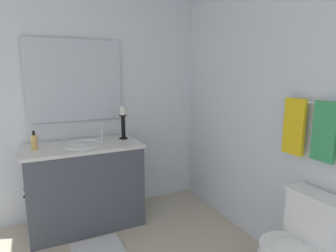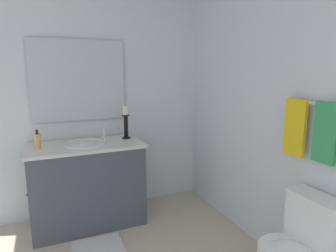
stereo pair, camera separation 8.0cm
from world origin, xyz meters
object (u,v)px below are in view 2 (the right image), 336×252
object	(u,v)px
mirror	(79,81)
sink_basin	(86,148)
vanity_cabinet	(88,184)
towel_bar	(330,105)
candle_holder_tall	(126,121)
soap_bottle	(38,141)
towel_center	(325,133)
towel_near_vanity	(295,127)

from	to	relation	value
mirror	sink_basin	bearing A→B (deg)	0.20
vanity_cabinet	mirror	world-z (taller)	mirror
towel_bar	mirror	bearing A→B (deg)	-144.43
mirror	candle_holder_tall	size ratio (longest dim) A/B	2.72
soap_bottle	towel_center	xyz separation A→B (m)	(1.61, 1.76, 0.24)
vanity_cabinet	towel_near_vanity	distance (m)	2.04
sink_basin	soap_bottle	xyz separation A→B (m)	(-0.00, -0.43, 0.11)
sink_basin	mirror	world-z (taller)	mirror
soap_bottle	towel_bar	world-z (taller)	towel_bar
vanity_cabinet	sink_basin	world-z (taller)	sink_basin
towel_near_vanity	towel_center	bearing A→B (deg)	0.00
sink_basin	vanity_cabinet	bearing A→B (deg)	-90.00
mirror	towel_center	bearing A→B (deg)	35.20
sink_basin	mirror	size ratio (longest dim) A/B	0.42
mirror	soap_bottle	xyz separation A→B (m)	(0.28, -0.43, -0.55)
candle_holder_tall	soap_bottle	world-z (taller)	candle_holder_tall
vanity_cabinet	towel_bar	world-z (taller)	towel_bar
towel_bar	towel_near_vanity	size ratio (longest dim) A/B	1.76
sink_basin	mirror	xyz separation A→B (m)	(-0.28, -0.00, 0.66)
vanity_cabinet	sink_basin	bearing A→B (deg)	90.00
mirror	towel_near_vanity	distance (m)	2.13
soap_bottle	towel_near_vanity	xyz separation A→B (m)	(1.36, 1.76, 0.23)
soap_bottle	mirror	bearing A→B (deg)	122.64
sink_basin	soap_bottle	bearing A→B (deg)	-90.41
soap_bottle	towel_near_vanity	bearing A→B (deg)	52.32
sink_basin	towel_center	xyz separation A→B (m)	(1.61, 1.33, 0.35)
candle_holder_tall	towel_near_vanity	distance (m)	1.69
towel_bar	vanity_cabinet	bearing A→B (deg)	-139.98
sink_basin	candle_holder_tall	xyz separation A→B (m)	(-0.08, 0.44, 0.23)
mirror	towel_bar	distance (m)	2.32
sink_basin	towel_center	size ratio (longest dim) A/B	0.98
candle_holder_tall	towel_near_vanity	xyz separation A→B (m)	(1.44, 0.89, 0.12)
towel_bar	towel_near_vanity	xyz separation A→B (m)	(-0.25, -0.02, -0.19)
mirror	towel_near_vanity	xyz separation A→B (m)	(1.64, 1.33, -0.31)
mirror	towel_center	distance (m)	2.33
soap_bottle	towel_bar	size ratio (longest dim) A/B	0.24
towel_center	towel_near_vanity	bearing A→B (deg)	180.00
candle_holder_tall	towel_bar	distance (m)	1.94
vanity_cabinet	towel_bar	bearing A→B (deg)	40.02
sink_basin	towel_bar	bearing A→B (deg)	40.00
vanity_cabinet	towel_center	distance (m)	2.21
mirror	candle_holder_tall	distance (m)	0.65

